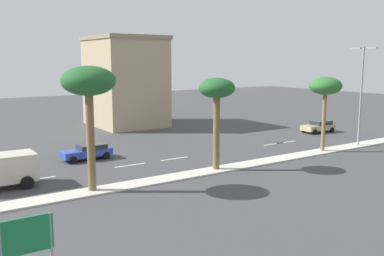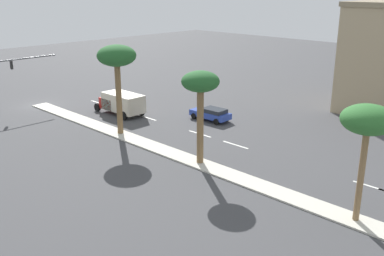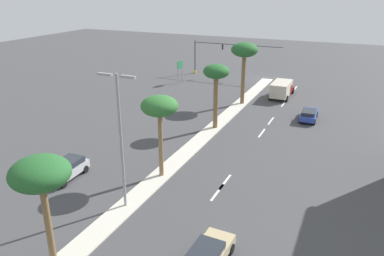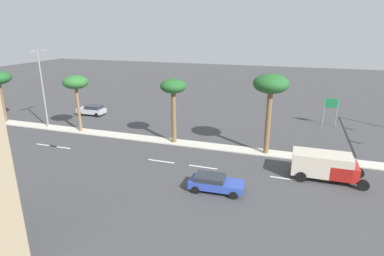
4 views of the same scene
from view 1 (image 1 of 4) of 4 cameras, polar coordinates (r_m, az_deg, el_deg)
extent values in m
plane|color=#424244|center=(36.57, 7.40, -4.90)|extent=(160.00, 160.00, 0.00)
cube|color=beige|center=(42.37, 15.92, -3.17)|extent=(1.80, 74.75, 0.12)
cube|color=silver|center=(34.12, -19.92, -6.38)|extent=(0.20, 2.80, 0.01)
cube|color=silver|center=(36.58, -8.18, -4.90)|extent=(0.20, 2.80, 0.01)
cube|color=silver|center=(38.59, -2.33, -4.09)|extent=(0.20, 2.80, 0.01)
cube|color=silver|center=(46.00, 10.79, -2.10)|extent=(0.20, 2.80, 0.01)
cube|color=silver|center=(47.27, 12.36, -1.86)|extent=(0.20, 2.80, 0.01)
cube|color=#19723F|center=(15.35, -21.14, -13.16)|extent=(0.08, 1.75, 1.23)
cube|color=tan|center=(58.29, -8.84, 5.87)|extent=(10.24, 8.25, 11.32)
cube|color=gray|center=(58.28, -8.98, 11.68)|extent=(10.54, 8.55, 0.50)
cylinder|color=brown|center=(29.09, -13.28, -1.69)|extent=(0.53, 0.53, 6.68)
ellipsoid|color=#235B28|center=(28.64, -13.57, 6.11)|extent=(3.53, 3.53, 1.94)
cylinder|color=brown|center=(34.05, 3.25, -0.54)|extent=(0.53, 0.53, 5.97)
ellipsoid|color=#235B28|center=(33.65, 3.31, 5.33)|extent=(2.88, 2.88, 1.58)
cylinder|color=olive|center=(42.87, 17.07, 0.86)|extent=(0.37, 0.37, 5.68)
ellipsoid|color=#2D6B2D|center=(42.54, 17.28, 5.36)|extent=(3.05, 3.05, 1.68)
cylinder|color=gray|center=(46.75, 21.48, 3.90)|extent=(0.20, 0.20, 9.93)
cube|color=gray|center=(47.14, 20.91, 9.84)|extent=(1.10, 0.24, 0.16)
cube|color=gray|center=(46.11, 22.76, 9.76)|extent=(1.10, 0.24, 0.16)
cube|color=tan|center=(54.57, 16.35, 0.09)|extent=(1.97, 4.30, 0.62)
cube|color=#262B33|center=(54.88, 16.74, 0.69)|extent=(1.71, 2.39, 0.47)
cylinder|color=black|center=(52.97, 15.94, -0.49)|extent=(0.25, 0.65, 0.64)
cylinder|color=black|center=(54.12, 14.61, -0.24)|extent=(0.25, 0.65, 0.64)
cylinder|color=black|center=(55.16, 18.02, -0.22)|extent=(0.25, 0.65, 0.64)
cylinder|color=black|center=(56.27, 16.71, 0.02)|extent=(0.25, 0.65, 0.64)
cube|color=#2D47AD|center=(39.24, -13.85, -3.20)|extent=(1.92, 4.41, 0.61)
cube|color=#262B33|center=(39.34, -13.14, -2.39)|extent=(1.67, 2.45, 0.40)
cylinder|color=black|center=(38.01, -15.48, -4.12)|extent=(0.24, 0.65, 0.64)
cylinder|color=black|center=(39.54, -16.33, -3.66)|extent=(0.24, 0.65, 0.64)
cylinder|color=black|center=(39.14, -11.31, -3.60)|extent=(0.24, 0.65, 0.64)
cylinder|color=black|center=(40.62, -12.29, -3.17)|extent=(0.24, 0.65, 0.64)
cylinder|color=black|center=(31.69, -21.03, -6.77)|extent=(0.28, 0.90, 0.90)
cylinder|color=black|center=(33.92, -21.91, -5.81)|extent=(0.28, 0.90, 0.90)
camera|label=2|loc=(42.64, 52.95, 11.72)|focal=41.28mm
camera|label=3|loc=(71.76, 21.80, 13.78)|focal=35.58mm
camera|label=4|loc=(58.98, -26.88, 11.88)|focal=29.43mm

